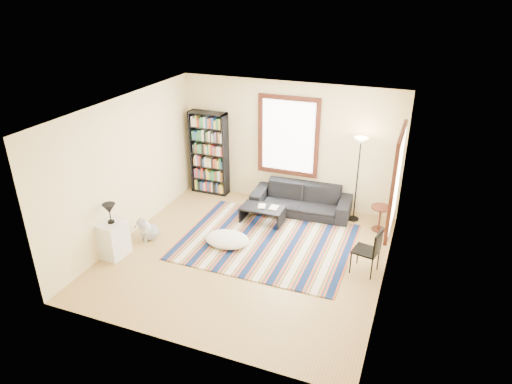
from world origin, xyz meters
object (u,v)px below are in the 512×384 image
(sofa, at_px, (301,200))
(white_cabinet, at_px, (114,239))
(bookshelf, at_px, (209,153))
(coffee_table, at_px, (262,215))
(floor_lamp, at_px, (357,180))
(side_table, at_px, (380,218))
(folding_chair, at_px, (366,251))
(dog, at_px, (149,228))
(floor_cushion, at_px, (227,239))

(sofa, xyz_separation_m, white_cabinet, (-2.77, -2.95, 0.03))
(bookshelf, xyz_separation_m, coffee_table, (1.73, -1.00, -0.82))
(floor_lamp, xyz_separation_m, side_table, (0.57, -0.27, -0.66))
(coffee_table, xyz_separation_m, folding_chair, (2.32, -1.05, 0.25))
(dog, bearing_deg, floor_cushion, 33.14)
(coffee_table, height_order, dog, dog)
(white_cabinet, bearing_deg, sofa, 50.26)
(coffee_table, distance_m, folding_chair, 2.56)
(sofa, distance_m, white_cabinet, 4.05)
(floor_lamp, relative_size, side_table, 3.44)
(coffee_table, height_order, floor_cushion, coffee_table)
(bookshelf, bearing_deg, folding_chair, -26.91)
(floor_cushion, bearing_deg, floor_lamp, 42.21)
(coffee_table, height_order, folding_chair, folding_chair)
(coffee_table, xyz_separation_m, side_table, (2.37, 0.56, 0.09))
(floor_cushion, relative_size, dog, 1.76)
(bookshelf, distance_m, folding_chair, 4.57)
(bookshelf, height_order, white_cabinet, bookshelf)
(folding_chair, relative_size, white_cabinet, 1.23)
(bookshelf, height_order, dog, bookshelf)
(sofa, relative_size, dog, 4.27)
(sofa, distance_m, floor_lamp, 1.31)
(coffee_table, bearing_deg, dog, -141.98)
(floor_cushion, bearing_deg, bookshelf, 123.68)
(sofa, xyz_separation_m, dog, (-2.51, -2.19, -0.06))
(floor_lamp, bearing_deg, bookshelf, 177.24)
(floor_lamp, distance_m, side_table, 0.92)
(folding_chair, height_order, dog, folding_chair)
(bookshelf, height_order, floor_lamp, bookshelf)
(side_table, relative_size, white_cabinet, 0.77)
(sofa, bearing_deg, folding_chair, -49.62)
(dog, bearing_deg, coffee_table, 57.86)
(sofa, bearing_deg, floor_lamp, 2.08)
(bookshelf, xyz_separation_m, dog, (-0.14, -2.46, -0.75))
(floor_lamp, height_order, white_cabinet, floor_lamp)
(sofa, relative_size, bookshelf, 1.08)
(sofa, distance_m, bookshelf, 2.48)
(bookshelf, distance_m, coffee_table, 2.16)
(coffee_table, bearing_deg, floor_lamp, 24.89)
(coffee_table, bearing_deg, bookshelf, 149.81)
(floor_cushion, height_order, side_table, side_table)
(bookshelf, relative_size, side_table, 3.70)
(coffee_table, distance_m, floor_lamp, 2.12)
(dog, bearing_deg, sofa, 61.00)
(sofa, height_order, floor_cushion, sofa)
(floor_cushion, distance_m, dog, 1.58)
(floor_lamp, bearing_deg, coffee_table, -155.11)
(side_table, xyz_separation_m, white_cabinet, (-4.50, -2.77, 0.08))
(side_table, distance_m, white_cabinet, 5.29)
(coffee_table, distance_m, floor_cushion, 1.14)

